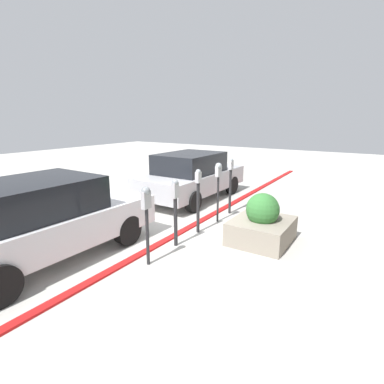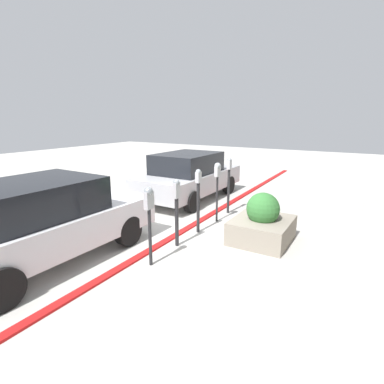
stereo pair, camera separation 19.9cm
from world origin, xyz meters
name	(u,v)px [view 1 (the left image)]	position (x,y,z in m)	size (l,w,h in m)	color
ground_plane	(189,230)	(0.00, 0.00, 0.00)	(40.00, 40.00, 0.00)	beige
curb_strip	(186,229)	(0.00, 0.08, 0.02)	(19.00, 0.16, 0.04)	red
parking_meter_nearest	(146,209)	(-1.82, -0.29, 1.06)	(0.18, 0.16, 1.46)	#232326
parking_meter_second	(175,205)	(-0.87, -0.24, 0.89)	(0.15, 0.13, 1.42)	#232326
parking_meter_middle	(198,194)	(0.02, -0.24, 0.92)	(0.14, 0.12, 1.49)	#232326
parking_meter_fourth	(218,177)	(0.92, -0.28, 1.18)	(0.20, 0.17, 1.53)	#232326
parking_meter_farthest	(230,179)	(1.72, -0.24, 0.99)	(0.14, 0.12, 1.55)	#232326
planter_box	(262,224)	(0.30, -1.67, 0.39)	(1.35, 1.18, 1.07)	gray
parked_car_front	(41,219)	(-2.68, 1.52, 0.79)	(4.16, 1.97, 1.54)	silver
parked_car_middle	(192,176)	(2.49, 1.50, 0.77)	(4.14, 1.87, 1.51)	#B7B7BC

